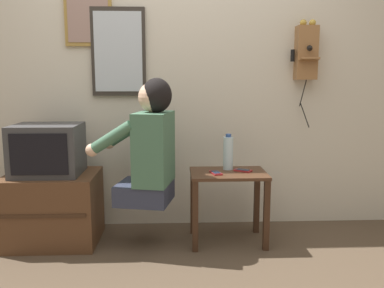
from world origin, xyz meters
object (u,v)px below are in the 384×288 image
Objects in this scene: person at (150,145)px; cell_phone_spare at (243,170)px; framed_picture at (88,19)px; wall_phone_antique at (306,52)px; wall_mirror at (118,52)px; cell_phone_held at (216,173)px; water_bottle at (228,153)px; television at (48,150)px.

person reaches higher than cell_phone_spare.
framed_picture is 1.62m from cell_phone_spare.
wall_phone_antique is 1.44m from wall_mirror.
cell_phone_spare is (-0.53, -0.32, -0.86)m from wall_phone_antique.
framed_picture is 1.50m from cell_phone_held.
water_bottle is (0.10, 0.13, 0.12)m from cell_phone_held.
person is at bearing -165.76° from water_bottle.
wall_phone_antique is at bearing -59.67° from person.
framed_picture reaches higher than wall_mirror.
television is 2.06m from wall_phone_antique.
wall_mirror is at bearing 34.74° from television.
wall_phone_antique is 6.16× the size of cell_phone_held.
wall_mirror is 1.30m from cell_phone_spare.
television is 1.29m from water_bottle.
framed_picture is at bearing 105.54° from cell_phone_spare.
water_bottle is (0.56, 0.14, -0.08)m from person.
framed_picture is at bearing 179.18° from wall_mirror.
cell_phone_held is 0.21m from water_bottle.
wall_mirror is (0.22, -0.00, -0.24)m from framed_picture.
cell_phone_spare is (1.13, -0.36, -1.10)m from framed_picture.
person is 2.18× the size of framed_picture.
cell_phone_spare is 0.17m from water_bottle.
cell_phone_held is (0.71, -0.42, -0.86)m from wall_mirror.
cell_phone_held is (1.19, -0.10, -0.16)m from television.
cell_phone_held is 0.21m from cell_phone_spare.
television is 0.90m from wall_mirror.
cell_phone_held is (-0.73, -0.38, -0.86)m from wall_phone_antique.
cell_phone_spare is 0.52× the size of water_bottle.
framed_picture reaches higher than wall_phone_antique.
cell_phone_spare is at bearing -17.58° from framed_picture.
wall_phone_antique is at bearing 15.06° from cell_phone_held.
wall_mirror is (-1.44, 0.04, -0.00)m from wall_phone_antique.
person is 1.30× the size of wall_mirror.
framed_picture reaches higher than person.
framed_picture is at bearing 142.76° from cell_phone_held.
television is at bearing -127.40° from framed_picture.
television is at bearing -171.46° from wall_phone_antique.
wall_mirror is at bearing -0.82° from framed_picture.
water_bottle is at bearing -63.64° from person.
cell_phone_spare is at bearing -21.28° from wall_mirror.
water_bottle is at bearing -158.36° from wall_phone_antique.
wall_mirror is 4.95× the size of cell_phone_held.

